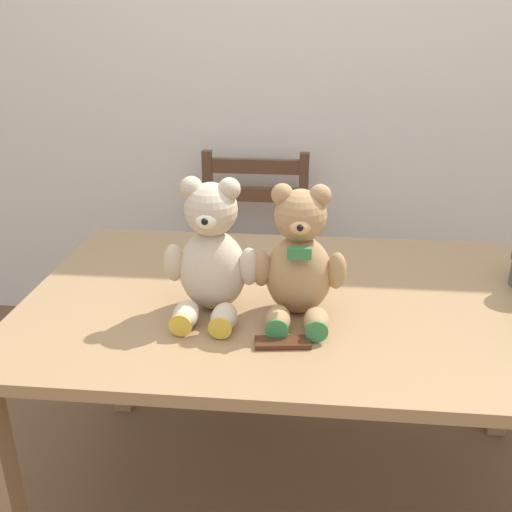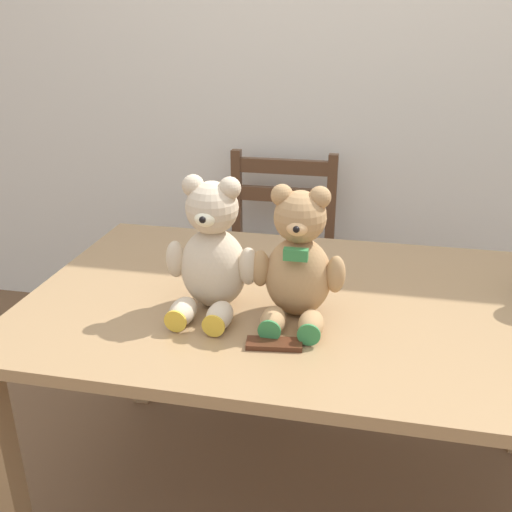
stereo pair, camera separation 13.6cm
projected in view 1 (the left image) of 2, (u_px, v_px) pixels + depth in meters
name	position (u px, v px, depth m)	size (l,w,h in m)	color
wall_back	(318.00, 36.00, 2.31)	(8.00, 0.04, 2.60)	silver
dining_table	(308.00, 325.00, 1.51)	(1.46, 0.89, 0.70)	#9E7A51
wooden_chair_behind	(252.00, 257.00, 2.40)	(0.45, 0.46, 0.85)	brown
teddy_bear_left	(211.00, 256.00, 1.36)	(0.23, 0.23, 0.33)	beige
teddy_bear_right	(299.00, 261.00, 1.34)	(0.22, 0.22, 0.32)	tan
chocolate_bar	(283.00, 343.00, 1.26)	(0.12, 0.05, 0.01)	#472314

